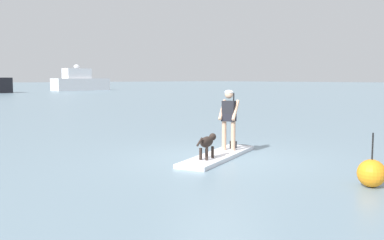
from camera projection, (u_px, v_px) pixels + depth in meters
The scene contains 6 objects.
ground_plane at pixel (218, 158), 10.96m from camera, with size 400.00×400.00×0.00m, color slate.
paddleboard at pixel (222, 155), 11.16m from camera, with size 3.66×1.99×0.10m.
person_paddler at pixel (229, 115), 11.48m from camera, with size 0.68×0.59×1.61m.
dog at pixel (208, 142), 10.31m from camera, with size 1.00×0.45×0.58m.
moored_boat_starboard at pixel (80, 82), 71.02m from camera, with size 9.19×3.62×4.25m.
marker_buoy at pixel (371, 173), 8.01m from camera, with size 0.52×0.52×1.02m.
Camera 1 is at (-7.81, -7.51, 2.03)m, focal length 40.25 mm.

